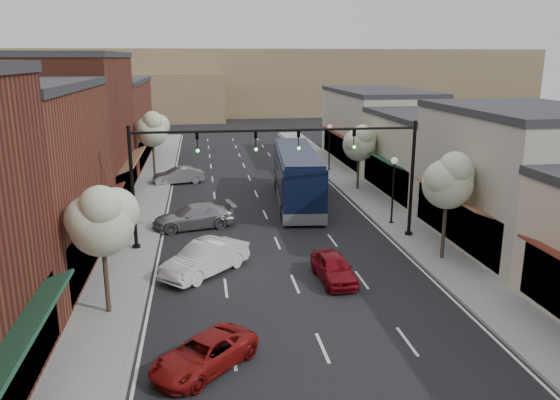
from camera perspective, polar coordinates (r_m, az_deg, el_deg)
name	(u,v)px	position (r m, az deg, el deg)	size (l,w,h in m)	color
ground	(303,302)	(24.59, 2.39, -10.60)	(160.00, 160.00, 0.00)	black
sidewalk_left	(146,202)	(41.87, -13.80, -0.18)	(2.80, 73.00, 0.15)	gray
sidewalk_right	(364,194)	(43.53, 8.76, 0.64)	(2.80, 73.00, 0.15)	gray
curb_left	(165,201)	(41.76, -11.89, -0.11)	(0.25, 73.00, 0.17)	gray
curb_right	(347,194)	(43.15, 6.99, 0.58)	(0.25, 73.00, 0.17)	gray
bldg_left_midfar	(62,129)	(43.33, -21.81, 6.87)	(10.14, 14.10, 10.90)	#612B1B
bldg_left_far	(101,122)	(59.04, -18.22, 7.77)	(10.14, 18.10, 8.40)	brown
bldg_right_midnear	(522,178)	(33.77, 23.97, 2.14)	(9.14, 12.10, 7.90)	#BCB4A1
bldg_right_midfar	(433,155)	(44.30, 15.70, 4.59)	(9.14, 12.10, 6.40)	beige
bldg_right_far	(377,127)	(57.16, 10.09, 7.57)	(9.14, 16.10, 7.40)	#BCB4A1
hill_far	(220,81)	(112.01, -6.32, 12.27)	(120.00, 30.00, 12.00)	#7A6647
hill_near	(78,96)	(102.19, -20.39, 10.11)	(50.00, 20.00, 8.00)	#7A6647
signal_mast_right	(374,163)	(31.97, 9.76, 3.87)	(8.22, 0.46, 7.00)	black
signal_mast_left	(176,168)	(30.44, -10.84, 3.28)	(8.22, 0.46, 7.00)	black
tree_right_near	(449,179)	(29.31, 17.26, 2.11)	(2.85, 2.65, 5.95)	#47382B
tree_right_far	(360,142)	(44.12, 8.35, 6.03)	(2.85, 2.65, 5.43)	#47382B
tree_left_near	(102,219)	(23.03, -18.11, -1.88)	(2.85, 2.65, 5.69)	#47382B
tree_left_far	(153,129)	(48.32, -13.18, 7.28)	(2.85, 2.65, 6.13)	#47382B
lamp_post_near	(393,180)	(35.31, 11.77, 2.11)	(0.44, 0.44, 4.44)	black
lamp_post_far	(329,140)	(51.82, 5.19, 6.29)	(0.44, 0.44, 4.44)	black
coach_bus	(297,176)	(40.25, 1.77, 2.55)	(3.98, 13.16, 3.96)	black
red_hatchback	(334,268)	(26.64, 5.63, -7.05)	(1.57, 3.89, 1.33)	maroon
parked_car_a	(204,354)	(19.74, -7.97, -15.66)	(1.89, 4.11, 1.14)	maroon
parked_car_b	(205,258)	(27.53, -7.81, -6.06)	(1.72, 4.93, 1.63)	white
parked_car_c	(194,216)	(34.94, -8.99, -1.71)	(2.11, 5.18, 1.50)	gray
parked_car_e	(179,176)	(47.55, -10.56, 2.53)	(1.49, 4.28, 1.41)	#95959A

